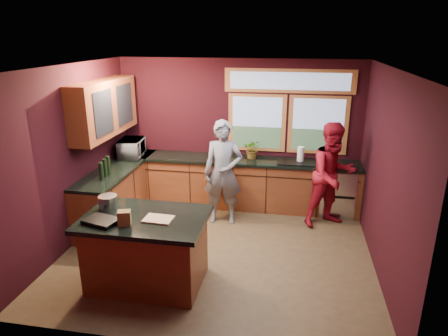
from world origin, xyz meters
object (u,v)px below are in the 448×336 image
(stock_pot, at_px, (108,202))
(cutting_board, at_px, (158,219))
(island, at_px, (147,250))
(person_grey, at_px, (223,173))
(person_red, at_px, (332,175))

(stock_pot, bearing_deg, cutting_board, -14.93)
(island, height_order, cutting_board, cutting_board)
(person_grey, relative_size, cutting_board, 5.10)
(island, height_order, stock_pot, stock_pot)
(person_red, relative_size, stock_pot, 7.40)
(person_grey, xyz_separation_m, cutting_board, (-0.45, -2.00, 0.06))
(person_red, bearing_deg, cutting_board, -165.87)
(person_grey, height_order, person_red, person_grey)
(person_grey, height_order, cutting_board, person_grey)
(island, distance_m, person_red, 3.29)
(cutting_board, height_order, stock_pot, stock_pot)
(person_grey, relative_size, stock_pot, 7.44)
(person_red, distance_m, cutting_board, 3.15)
(person_grey, distance_m, stock_pot, 2.17)
(person_red, height_order, stock_pot, person_red)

